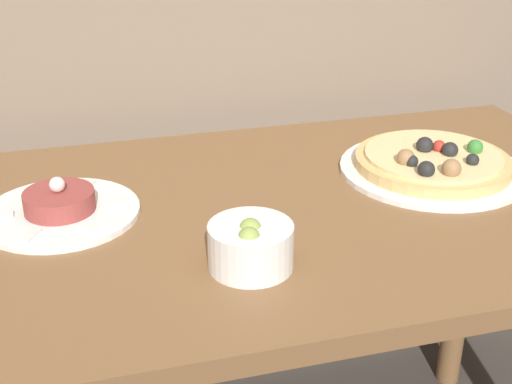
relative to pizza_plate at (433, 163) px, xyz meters
name	(u,v)px	position (x,y,z in m)	size (l,w,h in m)	color
dining_table	(252,260)	(-0.36, -0.05, -0.12)	(1.39, 0.74, 0.76)	brown
pizza_plate	(433,163)	(0.00, 0.00, 0.00)	(0.34, 0.34, 0.06)	white
tartare_plate	(60,208)	(-0.67, 0.00, 0.00)	(0.26, 0.26, 0.07)	white
small_bowl	(251,245)	(-0.41, -0.23, 0.02)	(0.12, 0.12, 0.08)	white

